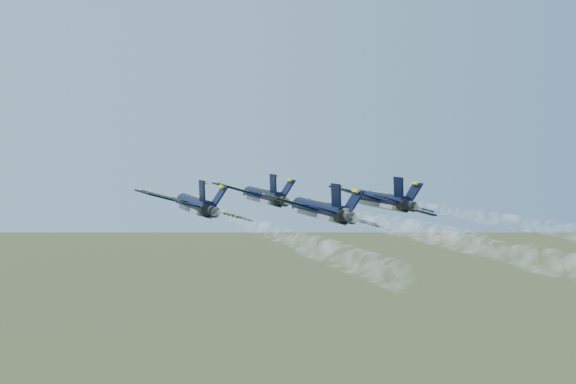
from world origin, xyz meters
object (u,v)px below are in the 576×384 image
object	(u,v)px
jet_right	(380,200)
jet_slot	(319,210)
jet_left	(195,205)
jet_lead	(263,196)

from	to	relation	value
jet_right	jet_slot	xyz separation A→B (m)	(-11.06, -9.99, 0.00)
jet_right	jet_slot	size ratio (longest dim) A/B	1.00
jet_slot	jet_left	bearing A→B (deg)	136.31
jet_lead	jet_left	world-z (taller)	same
jet_slot	jet_right	bearing A→B (deg)	42.93
jet_lead	jet_slot	size ratio (longest dim) A/B	1.00
jet_lead	jet_slot	xyz separation A→B (m)	(-0.39, -20.68, 0.00)
jet_slot	jet_lead	bearing A→B (deg)	89.75
jet_lead	jet_left	size ratio (longest dim) A/B	1.00
jet_lead	jet_right	world-z (taller)	same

